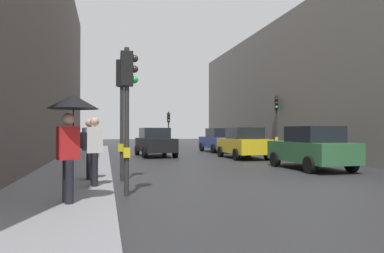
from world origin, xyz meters
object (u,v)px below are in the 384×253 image
Objects in this scene: car_blue_van at (219,140)px; car_yellow_taxi at (243,143)px; car_dark_suv at (155,142)px; traffic_light_mid_street at (277,114)px; traffic_light_near_right at (123,95)px; traffic_light_near_left at (128,93)px; pedestrian_with_umbrella at (72,118)px; car_green_estate at (311,148)px; pedestrian_with_grey_backpack at (88,145)px; traffic_light_far_median at (169,123)px; pedestrian_with_black_backpack at (92,147)px.

car_yellow_taxi is (-0.56, -6.28, 0.00)m from car_blue_van.
car_dark_suv is at bearing 148.80° from car_yellow_taxi.
traffic_light_mid_street is 4.05m from car_yellow_taxi.
traffic_light_near_right is 10.76m from car_yellow_taxi.
traffic_light_near_left is 1.69× the size of pedestrian_with_umbrella.
car_yellow_taxi is at bearing 95.10° from car_green_estate.
car_yellow_taxi is 1.96× the size of pedestrian_with_umbrella.
pedestrian_with_grey_backpack is (-11.21, -10.34, -1.51)m from traffic_light_mid_street.
car_blue_van is at bearing 59.29° from pedestrian_with_grey_backpack.
traffic_light_near_right is at bearing 27.09° from pedestrian_with_grey_backpack.
traffic_light_near_left is 1.94m from pedestrian_with_umbrella.
traffic_light_near_left is 13.63m from car_dark_suv.
pedestrian_with_umbrella is at bearing -147.06° from car_green_estate.
car_dark_suv and car_green_estate have the same top height.
traffic_light_near_right reaches higher than traffic_light_near_left.
car_yellow_taxi is (4.67, -2.83, 0.00)m from car_dark_suv.
traffic_light_near_left reaches higher than pedestrian_with_grey_backpack.
pedestrian_with_grey_backpack is at bearing 116.02° from traffic_light_near_left.
traffic_light_near_left is (-5.02, -23.34, 0.22)m from traffic_light_far_median.
traffic_light_near_left is at bearing 49.97° from pedestrian_with_umbrella.
traffic_light_far_median is 25.51m from pedestrian_with_umbrella.
traffic_light_near_left is at bearing -63.98° from pedestrian_with_grey_backpack.
pedestrian_with_umbrella is (-1.18, -1.40, -0.65)m from traffic_light_near_left.
pedestrian_with_umbrella is at bearing -106.27° from traffic_light_near_right.
pedestrian_with_umbrella is (-8.30, -11.88, 0.96)m from car_yellow_taxi.
traffic_light_near_right is 8.07m from car_green_estate.
car_green_estate is at bearing -90.07° from car_blue_van.
car_green_estate is at bearing 29.45° from traffic_light_near_left.
traffic_light_mid_street is 1.07× the size of traffic_light_near_left.
car_blue_van is 2.42× the size of pedestrian_with_grey_backpack.
traffic_light_far_median is 1.86× the size of pedestrian_with_grey_backpack.
car_blue_van is at bearing 61.46° from traffic_light_near_right.
pedestrian_with_black_backpack is at bearing -157.10° from car_green_estate.
traffic_light_far_median is at bearing 74.13° from pedestrian_with_grey_backpack.
traffic_light_near_right is at bearing 90.07° from traffic_light_near_left.
car_yellow_taxi is at bearing 45.81° from pedestrian_with_grey_backpack.
traffic_light_far_median is at bearing 75.95° from pedestrian_with_umbrella.
pedestrian_with_black_backpack is (-7.97, -9.74, 0.29)m from car_yellow_taxi.
traffic_light_mid_street is 1.17× the size of traffic_light_far_median.
car_dark_suv is 15.18m from pedestrian_with_umbrella.
car_green_estate is at bearing 12.57° from traffic_light_near_right.
traffic_light_near_right is 0.91× the size of car_blue_van.
car_yellow_taxi is at bearing 55.79° from traffic_light_near_left.
traffic_light_mid_street is at bearing 46.71° from pedestrian_with_black_backpack.
traffic_light_far_median is 0.91× the size of traffic_light_near_left.
traffic_light_mid_street is 0.92× the size of car_yellow_taxi.
traffic_light_mid_street is 0.92× the size of car_green_estate.
traffic_light_mid_street reaches higher than car_dark_suv.
car_dark_suv is at bearing -104.34° from traffic_light_far_median.
car_dark_suv is at bearing 173.63° from traffic_light_mid_street.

